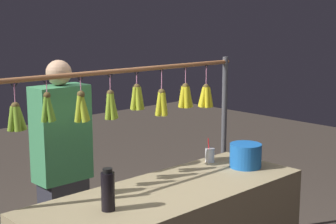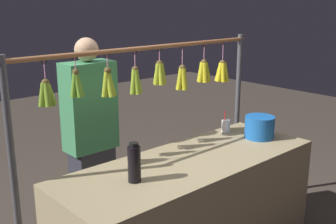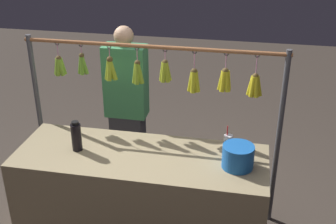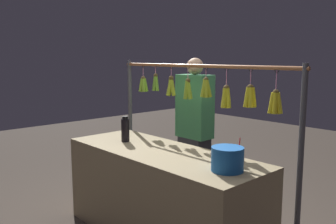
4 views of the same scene
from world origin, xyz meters
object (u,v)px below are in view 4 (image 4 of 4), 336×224
object	(u,v)px
water_bottle	(125,130)
vendor_person	(194,134)
drink_cup	(240,154)
blue_bucket	(227,159)

from	to	relation	value
water_bottle	vendor_person	world-z (taller)	vendor_person
drink_cup	vendor_person	size ratio (longest dim) A/B	0.12
blue_bucket	vendor_person	size ratio (longest dim) A/B	0.14
blue_bucket	vendor_person	bearing A→B (deg)	-36.25
water_bottle	vendor_person	distance (m)	0.81
water_bottle	drink_cup	size ratio (longest dim) A/B	1.33
vendor_person	drink_cup	bearing A→B (deg)	152.39
water_bottle	drink_cup	xyz separation A→B (m)	(-1.16, -0.26, -0.06)
blue_bucket	drink_cup	bearing A→B (deg)	-71.73
drink_cup	vendor_person	distance (m)	1.10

